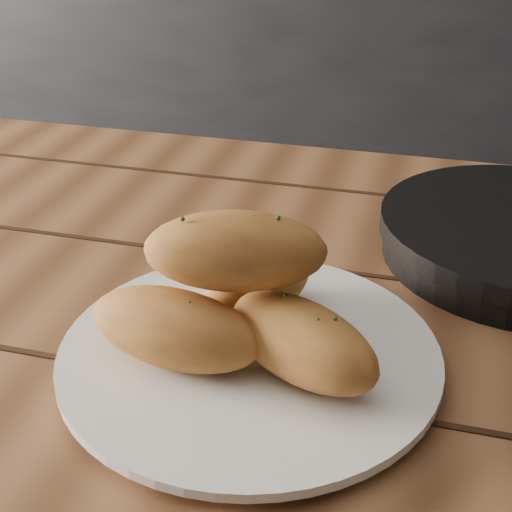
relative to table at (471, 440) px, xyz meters
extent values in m
cube|color=black|center=(-0.58, 1.51, -0.20)|extent=(2.80, 0.60, 0.90)
cube|color=brown|center=(0.00, 0.00, 0.08)|extent=(1.53, 0.89, 0.04)
cylinder|color=brown|center=(-0.65, 0.35, -0.30)|extent=(0.07, 0.07, 0.71)
cylinder|color=white|center=(-0.19, -0.07, 0.10)|extent=(0.27, 0.27, 0.01)
cylinder|color=white|center=(-0.19, -0.07, 0.11)|extent=(0.30, 0.30, 0.01)
ellipsoid|color=#C57D36|center=(-0.24, -0.10, 0.14)|extent=(0.15, 0.08, 0.06)
ellipsoid|color=#C57D36|center=(-0.14, -0.09, 0.14)|extent=(0.15, 0.12, 0.06)
ellipsoid|color=#C57D36|center=(-0.19, -0.02, 0.14)|extent=(0.10, 0.14, 0.06)
ellipsoid|color=#C57D36|center=(-0.19, -0.07, 0.20)|extent=(0.15, 0.09, 0.06)
camera|label=1|loc=(-0.06, -0.51, 0.45)|focal=50.00mm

